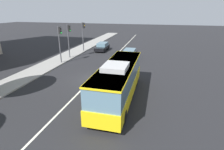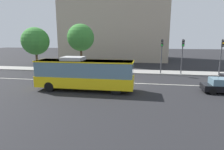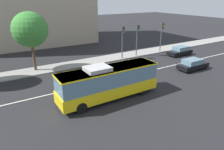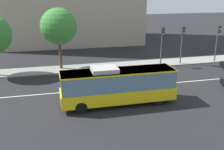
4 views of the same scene
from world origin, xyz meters
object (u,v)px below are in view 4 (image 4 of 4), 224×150
at_px(traffic_light_near_corner, 162,40).
at_px(traffic_light_far_corner, 218,37).
at_px(traffic_light_mid_block, 183,38).
at_px(street_tree_kerbside_centre, 59,26).
at_px(transit_bus, 118,85).

xyz_separation_m(traffic_light_near_corner, traffic_light_far_corner, (8.14, 0.01, 0.00)).
relative_size(traffic_light_near_corner, traffic_light_mid_block, 1.00).
bearing_deg(street_tree_kerbside_centre, traffic_light_far_corner, -4.50).
relative_size(transit_bus, traffic_light_far_corner, 1.92).
xyz_separation_m(transit_bus, street_tree_kerbside_centre, (-4.33, 11.85, 3.63)).
relative_size(traffic_light_mid_block, street_tree_kerbside_centre, 0.68).
relative_size(transit_bus, traffic_light_near_corner, 1.92).
bearing_deg(traffic_light_near_corner, transit_bus, -35.99).
distance_m(traffic_light_mid_block, street_tree_kerbside_centre, 16.02).
height_order(traffic_light_mid_block, street_tree_kerbside_centre, street_tree_kerbside_centre).
relative_size(traffic_light_near_corner, traffic_light_far_corner, 1.00).
height_order(traffic_light_mid_block, traffic_light_far_corner, same).
relative_size(traffic_light_far_corner, street_tree_kerbside_centre, 0.68).
relative_size(transit_bus, street_tree_kerbside_centre, 1.30).
relative_size(transit_bus, traffic_light_mid_block, 1.92).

